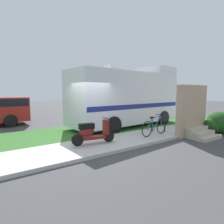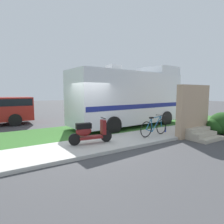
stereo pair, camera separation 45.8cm
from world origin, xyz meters
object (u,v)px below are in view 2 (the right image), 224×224
(motorhome_rv, at_px, (129,97))
(bottle_green, at_px, (165,130))
(scooter, at_px, (89,132))
(bicycle, at_px, (154,127))

(motorhome_rv, bearing_deg, bottle_green, -84.43)
(scooter, relative_size, bottle_green, 6.02)
(bicycle, xyz_separation_m, bottle_green, (1.02, 0.25, -0.27))
(scooter, height_order, bottle_green, scooter)
(motorhome_rv, relative_size, bottle_green, 25.47)
(scooter, bearing_deg, bottle_green, -1.68)
(motorhome_rv, distance_m, bicycle, 3.20)
(motorhome_rv, distance_m, bottle_green, 3.02)
(bicycle, height_order, bottle_green, bicycle)
(motorhome_rv, bearing_deg, bicycle, -105.08)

